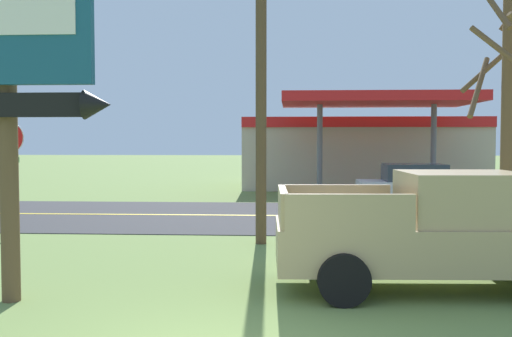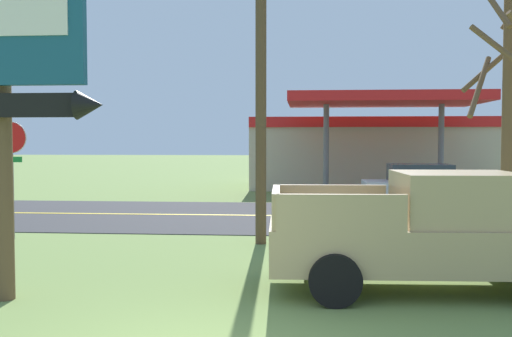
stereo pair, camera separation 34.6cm
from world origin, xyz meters
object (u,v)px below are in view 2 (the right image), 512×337
bare_tree (512,102)px  utility_pole (261,57)px  gas_station (369,150)px  motel_sign (1,51)px  pickup_tan_parked_on_lawn (433,233)px  stop_sign (11,158)px  car_white_near_lane (423,187)px

bare_tree → utility_pole: bearing=169.2°
utility_pole → gas_station: (4.35, 16.98, -2.50)m
bare_tree → motel_sign: bearing=-154.0°
gas_station → pickup_tan_parked_on_lawn: 21.26m
gas_station → utility_pole: bearing=-104.4°
utility_pole → bare_tree: (5.43, -1.03, -1.16)m
utility_pole → pickup_tan_parked_on_lawn: (3.14, -4.22, -3.48)m
motel_sign → utility_pole: bearing=56.8°
pickup_tan_parked_on_lawn → stop_sign: bearing=154.9°
stop_sign → utility_pole: 6.74m
bare_tree → car_white_near_lane: bare_tree is taller
utility_pole → pickup_tan_parked_on_lawn: size_ratio=1.56×
motel_sign → pickup_tan_parked_on_lawn: bearing=10.1°
gas_station → car_white_near_lane: 9.96m
pickup_tan_parked_on_lawn → car_white_near_lane: 11.53m
bare_tree → car_white_near_lane: size_ratio=1.46×
car_white_near_lane → stop_sign: bearing=-148.9°
motel_sign → pickup_tan_parked_on_lawn: (6.67, 1.19, -2.86)m
utility_pole → bare_tree: size_ratio=1.34×
car_white_near_lane → utility_pole: bearing=-126.1°
motel_sign → bare_tree: (8.96, 4.38, -0.54)m
car_white_near_lane → gas_station: bearing=94.8°
stop_sign → gas_station: size_ratio=0.25×
utility_pole → car_white_near_lane: utility_pole is taller
bare_tree → pickup_tan_parked_on_lawn: bearing=-125.7°
stop_sign → utility_pole: bearing=-1.9°
car_white_near_lane → pickup_tan_parked_on_lawn: bearing=-100.3°
utility_pole → bare_tree: 5.64m
bare_tree → gas_station: size_ratio=0.51×
pickup_tan_parked_on_lawn → car_white_near_lane: bearing=79.7°
gas_station → car_white_near_lane: (0.84, -9.86, -1.11)m
utility_pole → motel_sign: bearing=-123.2°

